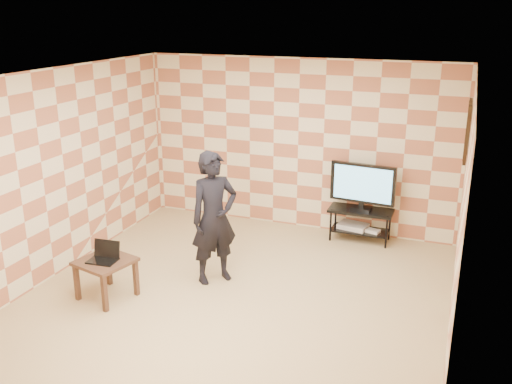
{
  "coord_description": "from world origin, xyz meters",
  "views": [
    {
      "loc": [
        2.44,
        -5.93,
        3.42
      ],
      "look_at": [
        0.0,
        0.6,
        1.15
      ],
      "focal_mm": 40.0,
      "sensor_mm": 36.0,
      "label": 1
    }
  ],
  "objects_px": {
    "side_table": "(106,267)",
    "person": "(214,218)",
    "tv": "(363,185)",
    "tv_stand": "(361,218)"
  },
  "relations": [
    {
      "from": "side_table",
      "to": "person",
      "type": "relative_size",
      "value": 0.42
    },
    {
      "from": "tv_stand",
      "to": "side_table",
      "type": "xyz_separation_m",
      "value": [
        -2.58,
        -2.89,
        0.05
      ]
    },
    {
      "from": "tv_stand",
      "to": "side_table",
      "type": "distance_m",
      "value": 3.87
    },
    {
      "from": "tv",
      "to": "person",
      "type": "bearing_deg",
      "value": -127.6
    },
    {
      "from": "tv",
      "to": "side_table",
      "type": "distance_m",
      "value": 3.9
    },
    {
      "from": "tv",
      "to": "side_table",
      "type": "height_order",
      "value": "tv"
    },
    {
      "from": "tv",
      "to": "side_table",
      "type": "bearing_deg",
      "value": -131.74
    },
    {
      "from": "tv_stand",
      "to": "side_table",
      "type": "relative_size",
      "value": 1.32
    },
    {
      "from": "tv_stand",
      "to": "person",
      "type": "xyz_separation_m",
      "value": [
        -1.53,
        -1.99,
        0.5
      ]
    },
    {
      "from": "tv",
      "to": "person",
      "type": "height_order",
      "value": "person"
    }
  ]
}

